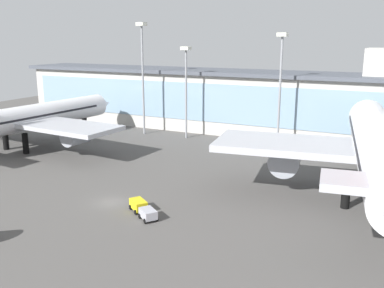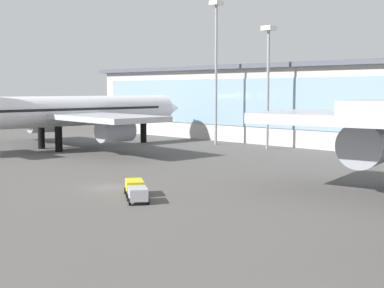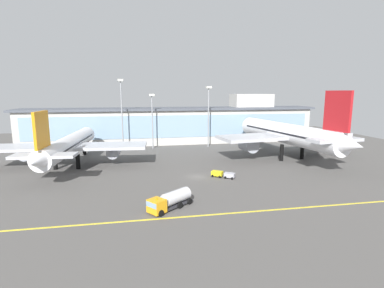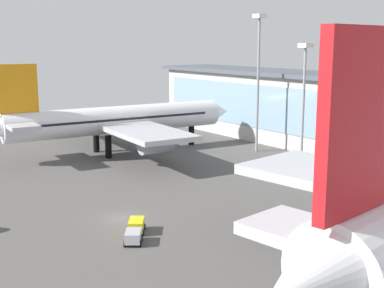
{
  "view_description": "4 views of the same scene",
  "coord_description": "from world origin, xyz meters",
  "px_view_note": "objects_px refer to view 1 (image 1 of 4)",
  "views": [
    {
      "loc": [
        33.07,
        -42.84,
        21.01
      ],
      "look_at": [
        7.57,
        8.7,
        6.81
      ],
      "focal_mm": 40.24,
      "sensor_mm": 36.0,
      "label": 1
    },
    {
      "loc": [
        40.5,
        -31.02,
        9.45
      ],
      "look_at": [
        6.51,
        4.87,
        4.34
      ],
      "focal_mm": 49.37,
      "sensor_mm": 36.0,
      "label": 2
    },
    {
      "loc": [
        -13.6,
        -66.39,
        20.06
      ],
      "look_at": [
        1.2,
        12.55,
        5.75
      ],
      "focal_mm": 27.5,
      "sensor_mm": 36.0,
      "label": 3
    },
    {
      "loc": [
        50.5,
        -26.26,
        19.56
      ],
      "look_at": [
        -5.55,
        13.69,
        6.12
      ],
      "focal_mm": 49.14,
      "sensor_mm": 36.0,
      "label": 4
    }
  ],
  "objects_px": {
    "baggage_tug_near": "(143,209)",
    "apron_light_mast_east": "(142,63)",
    "apron_light_mast_west": "(281,74)",
    "airliner_near_left": "(26,119)",
    "apron_light_mast_centre": "(186,77)",
    "airliner_near_right": "(379,147)"
  },
  "relations": [
    {
      "from": "apron_light_mast_east",
      "to": "airliner_near_left",
      "type": "bearing_deg",
      "value": -121.8
    },
    {
      "from": "baggage_tug_near",
      "to": "apron_light_mast_east",
      "type": "xyz_separation_m",
      "value": [
        -24.63,
        39.03,
        15.02
      ]
    },
    {
      "from": "airliner_near_left",
      "to": "apron_light_mast_west",
      "type": "xyz_separation_m",
      "value": [
        43.8,
        21.34,
        8.67
      ]
    },
    {
      "from": "apron_light_mast_east",
      "to": "airliner_near_right",
      "type": "bearing_deg",
      "value": -23.99
    },
    {
      "from": "airliner_near_left",
      "to": "apron_light_mast_east",
      "type": "distance_m",
      "value": 27.0
    },
    {
      "from": "baggage_tug_near",
      "to": "apron_light_mast_west",
      "type": "xyz_separation_m",
      "value": [
        5.95,
        39.04,
        13.75
      ]
    },
    {
      "from": "airliner_near_left",
      "to": "airliner_near_right",
      "type": "xyz_separation_m",
      "value": [
        62.83,
        -0.74,
        1.58
      ]
    },
    {
      "from": "apron_light_mast_centre",
      "to": "airliner_near_left",
      "type": "bearing_deg",
      "value": -137.18
    },
    {
      "from": "apron_light_mast_west",
      "to": "apron_light_mast_centre",
      "type": "distance_m",
      "value": 20.27
    },
    {
      "from": "apron_light_mast_east",
      "to": "baggage_tug_near",
      "type": "bearing_deg",
      "value": -57.75
    },
    {
      "from": "apron_light_mast_west",
      "to": "apron_light_mast_centre",
      "type": "bearing_deg",
      "value": 178.51
    },
    {
      "from": "apron_light_mast_west",
      "to": "apron_light_mast_east",
      "type": "bearing_deg",
      "value": -179.99
    },
    {
      "from": "airliner_near_left",
      "to": "apron_light_mast_centre",
      "type": "relative_size",
      "value": 2.47
    },
    {
      "from": "baggage_tug_near",
      "to": "apron_light_mast_east",
      "type": "bearing_deg",
      "value": -22.45
    },
    {
      "from": "airliner_near_left",
      "to": "apron_light_mast_centre",
      "type": "xyz_separation_m",
      "value": [
        23.59,
        21.86,
        7.16
      ]
    },
    {
      "from": "baggage_tug_near",
      "to": "apron_light_mast_centre",
      "type": "xyz_separation_m",
      "value": [
        -14.26,
        39.56,
        12.25
      ]
    },
    {
      "from": "apron_light_mast_west",
      "to": "apron_light_mast_centre",
      "type": "height_order",
      "value": "apron_light_mast_west"
    },
    {
      "from": "baggage_tug_near",
      "to": "apron_light_mast_west",
      "type": "relative_size",
      "value": 0.25
    },
    {
      "from": "airliner_near_right",
      "to": "apron_light_mast_east",
      "type": "relative_size",
      "value": 2.22
    },
    {
      "from": "airliner_near_left",
      "to": "apron_light_mast_east",
      "type": "relative_size",
      "value": 1.97
    },
    {
      "from": "baggage_tug_near",
      "to": "airliner_near_right",
      "type": "bearing_deg",
      "value": -110.52
    },
    {
      "from": "airliner_near_right",
      "to": "apron_light_mast_west",
      "type": "bearing_deg",
      "value": 32.28
    }
  ]
}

